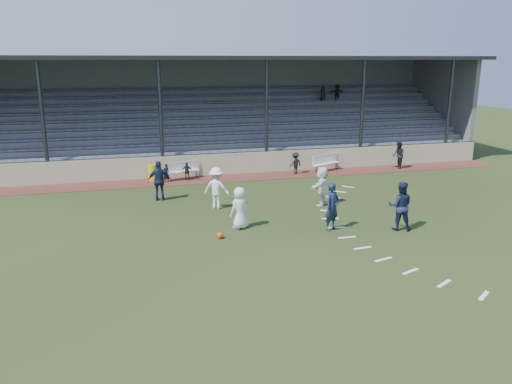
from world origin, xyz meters
TOP-DOWN VIEW (x-y plane):
  - ground at (0.00, 0.00)m, footprint 90.00×90.00m
  - cinder_track at (0.00, 10.50)m, footprint 34.00×2.00m
  - retaining_wall at (0.00, 11.55)m, footprint 34.00×0.18m
  - bench_left at (-2.03, 10.96)m, footprint 2.02×1.08m
  - bench_right at (6.46, 10.94)m, footprint 1.99×1.25m
  - trash_bin at (-3.59, 10.98)m, footprint 0.54×0.54m
  - football at (-1.74, 1.08)m, footprint 0.24×0.24m
  - player_white_lead at (-0.77, 2.03)m, footprint 0.96×0.82m
  - player_navy_lead at (2.63, 0.95)m, footprint 0.82×0.73m
  - player_navy_mid at (5.18, 0.33)m, footprint 1.13×1.02m
  - player_white_wing at (-1.15, 4.97)m, footprint 1.37×1.22m
  - player_navy_wing at (-3.51, 6.91)m, footprint 1.13×0.55m
  - player_white_back at (3.56, 4.32)m, footprint 1.44×1.60m
  - official at (10.94, 10.42)m, footprint 0.73×0.88m
  - sub_left_near at (-2.94, 10.41)m, footprint 0.43×0.37m
  - sub_left_far at (-1.79, 10.56)m, footprint 0.63×0.41m
  - sub_right at (4.43, 10.57)m, footprint 0.93×0.74m
  - grandstand at (0.01, 16.26)m, footprint 34.60×9.00m
  - penalty_arc at (4.12, 0.00)m, footprint 3.89×14.63m

SIDE VIEW (x-z plane):
  - ground at x=0.00m, z-range 0.00..0.00m
  - penalty_arc at x=4.12m, z-range 0.00..0.01m
  - cinder_track at x=0.00m, z-range 0.00..0.02m
  - football at x=-1.74m, z-range 0.00..0.24m
  - trash_bin at x=-3.59m, z-range 0.02..0.89m
  - sub_left_far at x=-1.79m, z-range 0.02..1.02m
  - sub_left_near at x=-2.94m, z-range 0.02..1.02m
  - bench_left at x=-2.03m, z-range 0.11..1.06m
  - bench_right at x=6.46m, z-range 0.11..1.06m
  - retaining_wall at x=0.00m, z-range 0.00..1.20m
  - sub_right at x=4.43m, z-range 0.02..1.27m
  - official at x=10.94m, z-range 0.02..1.63m
  - player_white_lead at x=-0.77m, z-range 0.00..1.66m
  - player_white_back at x=3.56m, z-range 0.00..1.77m
  - player_white_wing at x=-1.15m, z-range 0.00..1.84m
  - player_navy_wing at x=-3.51m, z-range 0.00..1.87m
  - player_navy_lead at x=2.63m, z-range 0.00..1.89m
  - player_navy_mid at x=5.18m, z-range 0.00..1.91m
  - grandstand at x=0.01m, z-range -1.10..5.51m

